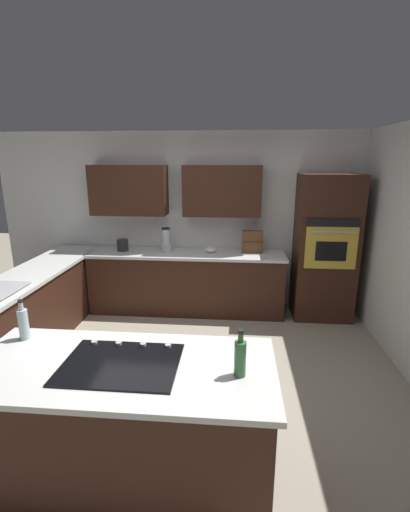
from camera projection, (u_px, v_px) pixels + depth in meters
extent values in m
plane|color=#9E937F|center=(174.00, 377.00, 3.73)|extent=(14.00, 14.00, 0.00)
cube|color=silver|center=(196.00, 221.00, 5.41)|extent=(6.00, 0.10, 2.60)
cube|color=#381E14|center=(222.00, 191.00, 5.04)|extent=(1.10, 0.34, 0.71)
cube|color=#381E14|center=(129.00, 190.00, 5.15)|extent=(1.10, 0.34, 0.71)
cube|color=#381E14|center=(187.00, 283.00, 5.28)|extent=(2.80, 0.60, 0.86)
cube|color=silver|center=(186.00, 254.00, 5.16)|extent=(2.84, 0.64, 0.04)
cube|color=#381E14|center=(33.00, 311.00, 4.30)|extent=(0.60, 2.90, 0.86)
cube|color=silver|center=(28.00, 276.00, 4.18)|extent=(0.64, 2.94, 0.04)
cube|color=#381E14|center=(125.00, 425.00, 2.46)|extent=(1.95, 0.82, 0.86)
cube|color=silver|center=(121.00, 367.00, 2.34)|extent=(2.03, 0.90, 0.04)
cube|color=#381E14|center=(325.00, 248.00, 4.96)|extent=(0.80, 0.60, 2.02)
cube|color=gold|center=(331.00, 248.00, 4.64)|extent=(0.66, 0.03, 0.56)
cube|color=black|center=(331.00, 251.00, 4.64)|extent=(0.40, 0.01, 0.26)
cube|color=black|center=(333.00, 223.00, 4.55)|extent=(0.66, 0.02, 0.11)
cylinder|color=silver|center=(333.00, 232.00, 4.55)|extent=(0.56, 0.02, 0.02)
cube|color=#515456|center=(1.00, 288.00, 3.71)|extent=(0.40, 0.30, 0.02)
cube|color=black|center=(121.00, 364.00, 2.33)|extent=(0.76, 0.56, 0.01)
cylinder|color=#B2B2B7|center=(168.00, 346.00, 2.53)|extent=(0.04, 0.04, 0.02)
cylinder|color=#B2B2B7|center=(143.00, 344.00, 2.54)|extent=(0.04, 0.04, 0.02)
cylinder|color=#B2B2B7|center=(119.00, 343.00, 2.56)|extent=(0.04, 0.04, 0.02)
cylinder|color=#B2B2B7|center=(94.00, 342.00, 2.57)|extent=(0.04, 0.04, 0.02)
cylinder|color=silver|center=(166.00, 248.00, 5.20)|extent=(0.15, 0.15, 0.11)
cylinder|color=silver|center=(166.00, 237.00, 5.15)|extent=(0.11, 0.11, 0.22)
cylinder|color=black|center=(166.00, 229.00, 5.12)|extent=(0.12, 0.12, 0.03)
ellipsoid|color=white|center=(211.00, 249.00, 5.14)|extent=(0.16, 0.16, 0.09)
cube|color=brown|center=(252.00, 242.00, 5.11)|extent=(0.29, 0.10, 0.32)
cube|color=brown|center=(253.00, 243.00, 5.06)|extent=(0.28, 0.02, 0.02)
cylinder|color=#262628|center=(123.00, 245.00, 5.24)|extent=(0.17, 0.17, 0.17)
cylinder|color=silver|center=(24.00, 324.00, 2.64)|extent=(0.07, 0.07, 0.23)
cylinder|color=silver|center=(21.00, 306.00, 2.61)|extent=(0.03, 0.03, 0.06)
cylinder|color=black|center=(20.00, 301.00, 2.60)|extent=(0.04, 0.04, 0.02)
cylinder|color=#336B38|center=(240.00, 359.00, 2.19)|extent=(0.07, 0.07, 0.23)
cylinder|color=#336B38|center=(241.00, 338.00, 2.15)|extent=(0.03, 0.03, 0.06)
cylinder|color=black|center=(241.00, 332.00, 2.14)|extent=(0.04, 0.04, 0.02)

